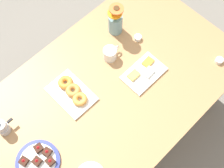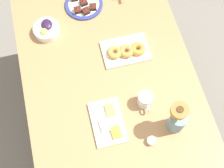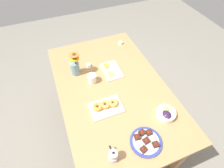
# 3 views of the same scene
# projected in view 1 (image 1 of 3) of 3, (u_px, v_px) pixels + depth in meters

# --- Properties ---
(ground_plane) EXTENTS (6.00, 6.00, 0.00)m
(ground_plane) POSITION_uv_depth(u_px,v_px,m) (112.00, 124.00, 2.55)
(ground_plane) COLOR slate
(dining_table) EXTENTS (1.60, 1.00, 0.74)m
(dining_table) POSITION_uv_depth(u_px,v_px,m) (112.00, 92.00, 1.96)
(dining_table) COLOR #A87A4C
(dining_table) RESTS_ON ground_plane
(coffee_mug) EXTENTS (0.12, 0.08, 0.09)m
(coffee_mug) POSITION_uv_depth(u_px,v_px,m) (110.00, 54.00, 1.93)
(coffee_mug) COLOR white
(coffee_mug) RESTS_ON dining_table
(cheese_platter) EXTENTS (0.26, 0.17, 0.03)m
(cheese_platter) POSITION_uv_depth(u_px,v_px,m) (144.00, 73.00, 1.91)
(cheese_platter) COLOR white
(cheese_platter) RESTS_ON dining_table
(croissant_platter) EXTENTS (0.19, 0.28, 0.05)m
(croissant_platter) POSITION_uv_depth(u_px,v_px,m) (72.00, 92.00, 1.85)
(croissant_platter) COLOR white
(croissant_platter) RESTS_ON dining_table
(jam_cup_honey) EXTENTS (0.05, 0.05, 0.03)m
(jam_cup_honey) POSITION_uv_depth(u_px,v_px,m) (219.00, 60.00, 1.94)
(jam_cup_honey) COLOR white
(jam_cup_honey) RESTS_ON dining_table
(jam_cup_berry) EXTENTS (0.05, 0.05, 0.03)m
(jam_cup_berry) POSITION_uv_depth(u_px,v_px,m) (138.00, 38.00, 2.01)
(jam_cup_berry) COLOR white
(jam_cup_berry) RESTS_ON dining_table
(dessert_plate) EXTENTS (0.24, 0.24, 0.05)m
(dessert_plate) POSITION_uv_depth(u_px,v_px,m) (38.00, 161.00, 1.68)
(dessert_plate) COLOR navy
(dessert_plate) RESTS_ON dining_table
(flower_vase) EXTENTS (0.11, 0.11, 0.25)m
(flower_vase) POSITION_uv_depth(u_px,v_px,m) (115.00, 22.00, 1.98)
(flower_vase) COLOR #6B939E
(flower_vase) RESTS_ON dining_table
(moka_pot) EXTENTS (0.11, 0.07, 0.12)m
(moka_pot) POSITION_uv_depth(u_px,v_px,m) (3.00, 128.00, 1.72)
(moka_pot) COLOR #B7B7BC
(moka_pot) RESTS_ON dining_table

